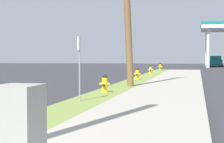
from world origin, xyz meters
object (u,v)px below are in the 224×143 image
Objects in this scene: fire_hydrant_fourth at (151,70)px; street_sign_post at (79,55)px; fire_hydrant_second at (105,84)px; utility_cabinet at (19,129)px; fire_hydrant_third at (137,74)px; fire_hydrant_nearest at (4,113)px; car_teal_by_near_pump at (215,62)px; fire_hydrant_fifth at (160,67)px.

fire_hydrant_fourth is 20.66m from street_sign_post.
utility_cabinet is at bearing -83.19° from fire_hydrant_second.
fire_hydrant_third is 12.80m from street_sign_post.
fire_hydrant_third is (0.15, 18.18, 0.00)m from fire_hydrant_nearest.
fire_hydrant_third is 1.00× the size of fire_hydrant_fourth.
fire_hydrant_fourth is 30.96m from car_teal_by_near_pump.
fire_hydrant_second is at bearing -89.93° from fire_hydrant_third.
fire_hydrant_nearest is at bearing -90.48° from fire_hydrant_third.
utility_cabinet is 8.34m from street_sign_post.
fire_hydrant_fifth is 0.35× the size of street_sign_post.
fire_hydrant_third is at bearing -89.83° from fire_hydrant_fourth.
fire_hydrant_third is at bearing 89.53° from street_sign_post.
utility_cabinet is 0.25× the size of car_teal_by_near_pump.
car_teal_by_near_pump is at bearing 82.87° from street_sign_post.
street_sign_post is (-0.11, -12.74, 1.19)m from fire_hydrant_third.
utility_cabinet is at bearing -94.73° from car_teal_by_near_pump.
fire_hydrant_fourth is 0.35× the size of street_sign_post.
fire_hydrant_third is 7.88m from fire_hydrant_fourth.
fire_hydrant_fifth is 21.44m from car_teal_by_near_pump.
fire_hydrant_fourth is 1.00× the size of fire_hydrant_fifth.
utility_cabinet reaches higher than fire_hydrant_second.
fire_hydrant_third is (-0.01, 9.46, 0.00)m from fire_hydrant_second.
fire_hydrant_second is at bearing -97.48° from car_teal_by_near_pump.
street_sign_post is at bearing -90.47° from fire_hydrant_third.
fire_hydrant_third is 1.00× the size of fire_hydrant_fifth.
fire_hydrant_fourth is at bearing -89.43° from fire_hydrant_fifth.
fire_hydrant_nearest and fire_hydrant_fourth have the same top height.
utility_cabinet is (1.40, -28.77, 0.19)m from fire_hydrant_fourth.
street_sign_post reaches higher than car_teal_by_near_pump.
fire_hydrant_fifth is at bearing 89.95° from fire_hydrant_nearest.
fire_hydrant_fourth is at bearing 89.77° from street_sign_post.
utility_cabinet is at bearing -87.78° from fire_hydrant_fifth.
street_sign_post is (0.05, 5.44, 1.19)m from fire_hydrant_nearest.
car_teal_by_near_pump reaches higher than fire_hydrant_nearest.
car_teal_by_near_pump is (6.27, 38.19, 0.28)m from fire_hydrant_third.
fire_hydrant_third is at bearing 93.77° from utility_cabinet.
street_sign_post reaches higher than utility_cabinet.
street_sign_post is at bearing -97.13° from car_teal_by_near_pump.
fire_hydrant_fourth is 9.84m from fire_hydrant_fifth.
car_teal_by_near_pump is (6.25, 47.65, 0.28)m from fire_hydrant_second.
fire_hydrant_fourth and fire_hydrant_fifth have the same top height.
street_sign_post reaches higher than fire_hydrant_nearest.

